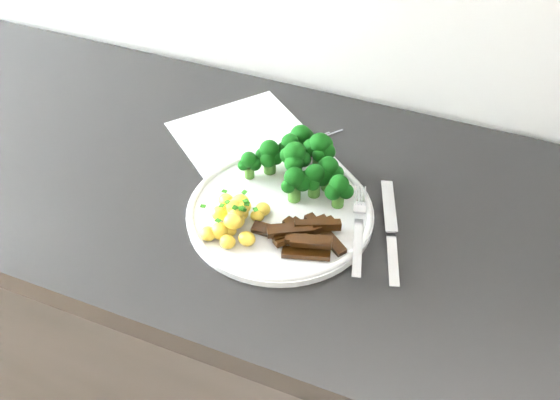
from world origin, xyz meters
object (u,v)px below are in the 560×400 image
counter (243,344)px  beef_strips (305,234)px  potatoes (234,217)px  knife (391,243)px  recipe_paper (257,151)px  fork (358,233)px  plate (280,211)px  broccoli (303,161)px

counter → beef_strips: bearing=-27.0°
potatoes → knife: (0.21, 0.05, -0.02)m
counter → recipe_paper: recipe_paper is taller
recipe_paper → fork: (0.21, -0.13, 0.02)m
counter → knife: size_ratio=11.64×
counter → plate: 0.45m
broccoli → beef_strips: 0.13m
counter → recipe_paper: bearing=86.4°
knife → broccoli: bearing=154.7°
counter → potatoes: size_ratio=23.54×
plate → broccoli: bearing=84.1°
counter → knife: bearing=-8.1°
potatoes → beef_strips: (0.10, 0.01, -0.00)m
broccoli → fork: broccoli is taller
recipe_paper → plate: 0.15m
plate → potatoes: potatoes is taller
fork → counter: bearing=168.1°
recipe_paper → plate: bearing=-53.3°
fork → knife: fork is taller
beef_strips → fork: (0.07, 0.03, -0.00)m
beef_strips → potatoes: bearing=-173.7°
beef_strips → knife: 0.12m
potatoes → fork: size_ratio=0.55×
recipe_paper → beef_strips: size_ratio=2.61×
recipe_paper → plate: (0.09, -0.12, 0.01)m
broccoli → beef_strips: size_ratio=1.34×
fork → beef_strips: bearing=-155.0°
recipe_paper → fork: bearing=-31.9°
beef_strips → knife: beef_strips is taller
plate → potatoes: 0.07m
potatoes → knife: 0.22m
broccoli → beef_strips: (0.05, -0.11, -0.03)m
broccoli → plate: bearing=-95.9°
plate → knife: 0.17m
broccoli → knife: bearing=-25.3°
knife → fork: bearing=-169.9°
counter → broccoli: broccoli is taller
plate → fork: 0.12m
plate → knife: knife is taller
broccoli → counter: bearing=-160.0°
plate → broccoli: size_ratio=1.49×
potatoes → beef_strips: potatoes is taller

